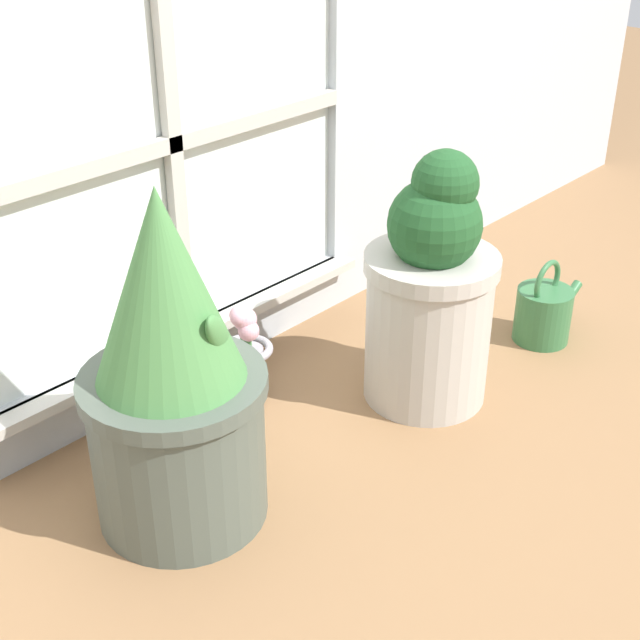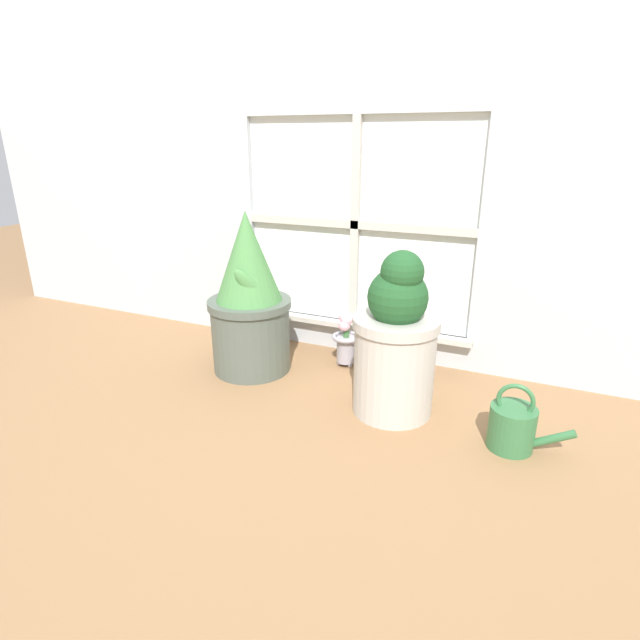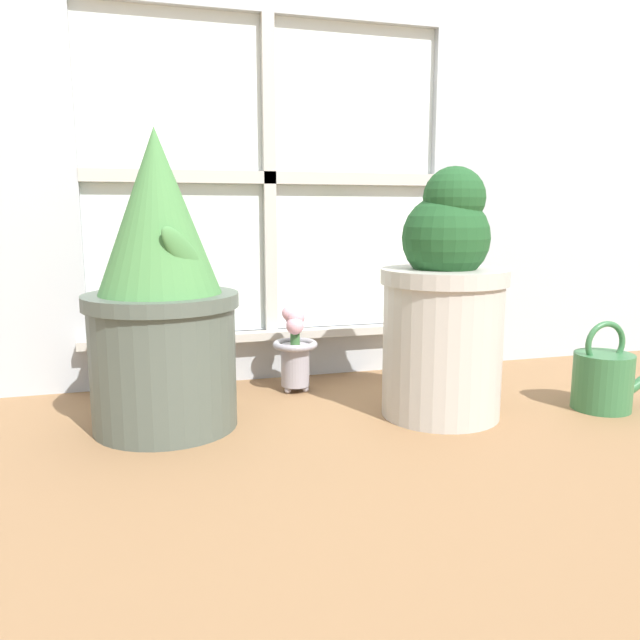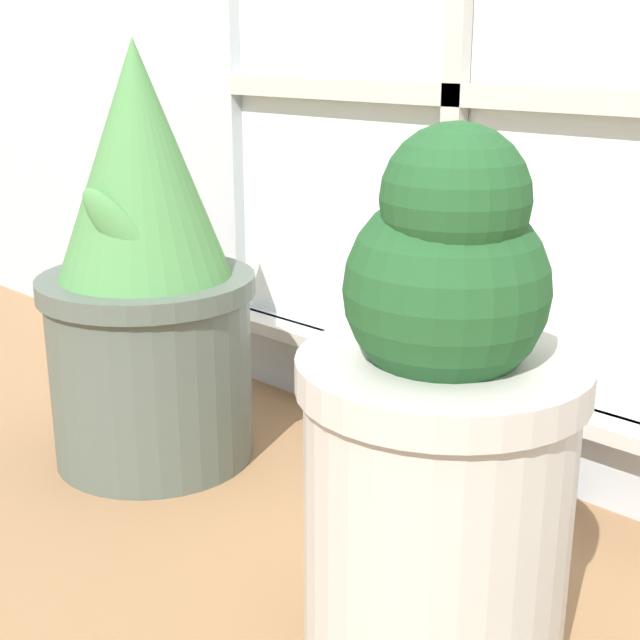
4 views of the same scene
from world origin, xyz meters
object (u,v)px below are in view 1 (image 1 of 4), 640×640
Objects in this scene: potted_plant_right at (431,293)px; flower_vase at (246,352)px; potted_plant_left at (172,379)px; watering_can at (544,313)px.

flower_vase is at bearing 135.23° from potted_plant_right.
potted_plant_left reaches higher than flower_vase.
potted_plant_left is 1.13× the size of potted_plant_right.
potted_plant_left is 1.13m from watering_can.
potted_plant_right reaches higher than flower_vase.
potted_plant_left is 0.68m from potted_plant_right.
potted_plant_right reaches higher than watering_can.
watering_can is at bearing -9.83° from potted_plant_right.
potted_plant_right is 0.45m from flower_vase.
potted_plant_right is (0.67, -0.10, -0.04)m from potted_plant_left.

